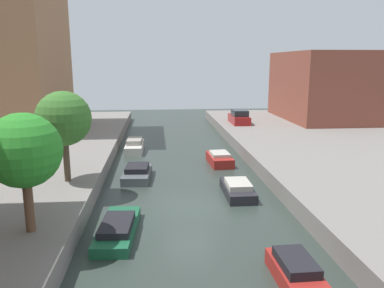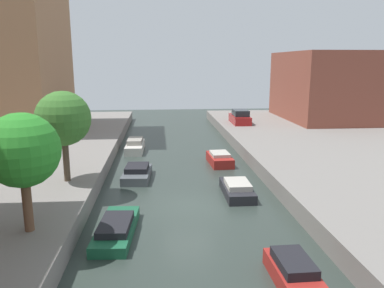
{
  "view_description": "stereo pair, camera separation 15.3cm",
  "coord_description": "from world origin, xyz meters",
  "px_view_note": "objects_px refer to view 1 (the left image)",
  "views": [
    {
      "loc": [
        -1.64,
        -18.63,
        7.4
      ],
      "look_at": [
        0.8,
        7.13,
        1.81
      ],
      "focal_mm": 35.4,
      "sensor_mm": 36.0,
      "label": 1
    },
    {
      "loc": [
        -1.49,
        -18.64,
        7.4
      ],
      "look_at": [
        0.8,
        7.13,
        1.81
      ],
      "focal_mm": 35.4,
      "sensor_mm": 36.0,
      "label": 2
    }
  ],
  "objects_px": {
    "apartment_tower_far": "(0,24)",
    "parked_car": "(239,118)",
    "low_block_right": "(328,86)",
    "moored_boat_right_4": "(220,159)",
    "moored_boat_left_4": "(135,146)",
    "moored_boat_right_2": "(298,275)",
    "moored_boat_left_3": "(137,173)",
    "moored_boat_right_3": "(238,189)",
    "street_tree_2": "(24,151)",
    "street_tree_3": "(64,119)",
    "moored_boat_left_2": "(118,229)"
  },
  "relations": [
    {
      "from": "apartment_tower_far",
      "to": "parked_car",
      "type": "xyz_separation_m",
      "value": [
        23.17,
        1.18,
        -9.29
      ]
    },
    {
      "from": "low_block_right",
      "to": "moored_boat_right_4",
      "type": "relative_size",
      "value": 3.95
    },
    {
      "from": "moored_boat_left_4",
      "to": "moored_boat_right_2",
      "type": "relative_size",
      "value": 1.21
    },
    {
      "from": "moored_boat_right_2",
      "to": "moored_boat_left_3",
      "type": "bearing_deg",
      "value": 115.12
    },
    {
      "from": "parked_car",
      "to": "moored_boat_right_3",
      "type": "height_order",
      "value": "parked_car"
    },
    {
      "from": "moored_boat_right_2",
      "to": "street_tree_2",
      "type": "bearing_deg",
      "value": 162.21
    },
    {
      "from": "street_tree_2",
      "to": "moored_boat_right_4",
      "type": "xyz_separation_m",
      "value": [
        9.54,
        12.71,
        -3.79
      ]
    },
    {
      "from": "street_tree_3",
      "to": "moored_boat_right_2",
      "type": "relative_size",
      "value": 1.46
    },
    {
      "from": "low_block_right",
      "to": "street_tree_2",
      "type": "height_order",
      "value": "low_block_right"
    },
    {
      "from": "moored_boat_left_4",
      "to": "moored_boat_right_4",
      "type": "xyz_separation_m",
      "value": [
        6.5,
        -4.79,
        -0.06
      ]
    },
    {
      "from": "street_tree_2",
      "to": "moored_boat_left_3",
      "type": "bearing_deg",
      "value": 69.38
    },
    {
      "from": "moored_boat_left_3",
      "to": "moored_boat_right_2",
      "type": "relative_size",
      "value": 1.06
    },
    {
      "from": "low_block_right",
      "to": "moored_boat_left_4",
      "type": "height_order",
      "value": "low_block_right"
    },
    {
      "from": "moored_boat_left_3",
      "to": "street_tree_3",
      "type": "bearing_deg",
      "value": -137.93
    },
    {
      "from": "apartment_tower_far",
      "to": "moored_boat_right_2",
      "type": "relative_size",
      "value": 5.83
    },
    {
      "from": "low_block_right",
      "to": "moored_boat_left_3",
      "type": "height_order",
      "value": "low_block_right"
    },
    {
      "from": "street_tree_2",
      "to": "moored_boat_right_2",
      "type": "xyz_separation_m",
      "value": [
        9.57,
        -3.07,
        -3.79
      ]
    },
    {
      "from": "apartment_tower_far",
      "to": "moored_boat_left_2",
      "type": "height_order",
      "value": "apartment_tower_far"
    },
    {
      "from": "apartment_tower_far",
      "to": "moored_boat_left_4",
      "type": "bearing_deg",
      "value": -28.04
    },
    {
      "from": "apartment_tower_far",
      "to": "moored_boat_right_2",
      "type": "height_order",
      "value": "apartment_tower_far"
    },
    {
      "from": "parked_car",
      "to": "moored_boat_left_4",
      "type": "height_order",
      "value": "parked_car"
    },
    {
      "from": "moored_boat_left_4",
      "to": "street_tree_2",
      "type": "bearing_deg",
      "value": -99.86
    },
    {
      "from": "street_tree_2",
      "to": "moored_boat_right_2",
      "type": "distance_m",
      "value": 10.74
    },
    {
      "from": "street_tree_3",
      "to": "moored_boat_right_3",
      "type": "height_order",
      "value": "street_tree_3"
    },
    {
      "from": "moored_boat_right_2",
      "to": "moored_boat_right_3",
      "type": "bearing_deg",
      "value": 90.73
    },
    {
      "from": "street_tree_2",
      "to": "moored_boat_left_3",
      "type": "height_order",
      "value": "street_tree_2"
    },
    {
      "from": "low_block_right",
      "to": "moored_boat_right_4",
      "type": "height_order",
      "value": "low_block_right"
    },
    {
      "from": "street_tree_3",
      "to": "parked_car",
      "type": "bearing_deg",
      "value": 54.07
    },
    {
      "from": "apartment_tower_far",
      "to": "moored_boat_right_2",
      "type": "xyz_separation_m",
      "value": [
        18.99,
        -27.21,
        -10.51
      ]
    },
    {
      "from": "low_block_right",
      "to": "street_tree_3",
      "type": "distance_m",
      "value": 32.61
    },
    {
      "from": "parked_car",
      "to": "moored_boat_right_4",
      "type": "xyz_separation_m",
      "value": [
        -4.21,
        -12.61,
        -1.22
      ]
    },
    {
      "from": "street_tree_2",
      "to": "street_tree_3",
      "type": "distance_m",
      "value": 6.36
    },
    {
      "from": "street_tree_3",
      "to": "moored_boat_left_4",
      "type": "distance_m",
      "value": 12.23
    },
    {
      "from": "low_block_right",
      "to": "apartment_tower_far",
      "type": "bearing_deg",
      "value": -173.89
    },
    {
      "from": "parked_car",
      "to": "moored_boat_left_4",
      "type": "xyz_separation_m",
      "value": [
        -10.71,
        -7.82,
        -1.17
      ]
    },
    {
      "from": "apartment_tower_far",
      "to": "moored_boat_left_2",
      "type": "xyz_separation_m",
      "value": [
        12.58,
        -22.76,
        -10.59
      ]
    },
    {
      "from": "apartment_tower_far",
      "to": "street_tree_2",
      "type": "distance_m",
      "value": 26.77
    },
    {
      "from": "low_block_right",
      "to": "moored_boat_right_2",
      "type": "distance_m",
      "value": 34.59
    },
    {
      "from": "low_block_right",
      "to": "moored_boat_left_2",
      "type": "relative_size",
      "value": 2.93
    },
    {
      "from": "moored_boat_left_4",
      "to": "moored_boat_right_4",
      "type": "distance_m",
      "value": 8.07
    },
    {
      "from": "moored_boat_left_2",
      "to": "moored_boat_left_4",
      "type": "xyz_separation_m",
      "value": [
        -0.11,
        16.12,
        0.14
      ]
    },
    {
      "from": "moored_boat_left_4",
      "to": "moored_boat_right_4",
      "type": "bearing_deg",
      "value": -36.36
    },
    {
      "from": "low_block_right",
      "to": "moored_boat_right_4",
      "type": "xyz_separation_m",
      "value": [
        -15.03,
        -15.07,
        -4.39
      ]
    },
    {
      "from": "moored_boat_right_3",
      "to": "street_tree_2",
      "type": "bearing_deg",
      "value": -147.78
    },
    {
      "from": "low_block_right",
      "to": "street_tree_2",
      "type": "distance_m",
      "value": 37.09
    },
    {
      "from": "apartment_tower_far",
      "to": "moored_boat_left_3",
      "type": "distance_m",
      "value": 22.18
    },
    {
      "from": "parked_car",
      "to": "moored_boat_right_3",
      "type": "bearing_deg",
      "value": -102.51
    },
    {
      "from": "moored_boat_right_2",
      "to": "moored_boat_right_4",
      "type": "bearing_deg",
      "value": 90.09
    },
    {
      "from": "low_block_right",
      "to": "moored_boat_right_2",
      "type": "bearing_deg",
      "value": -115.94
    },
    {
      "from": "moored_boat_left_3",
      "to": "moored_boat_left_4",
      "type": "relative_size",
      "value": 0.88
    }
  ]
}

